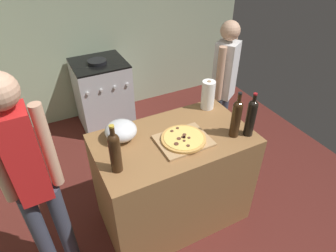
# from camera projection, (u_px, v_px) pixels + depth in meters

# --- Properties ---
(ground_plane) EXTENTS (4.39, 3.43, 0.02)m
(ground_plane) POSITION_uv_depth(u_px,v_px,m) (142.00, 169.00, 3.33)
(ground_plane) COLOR #511E19
(kitchen_wall_rear) EXTENTS (4.39, 0.10, 2.60)m
(kitchen_wall_rear) POSITION_uv_depth(u_px,v_px,m) (91.00, 19.00, 3.62)
(kitchen_wall_rear) COLOR #99A889
(kitchen_wall_rear) RESTS_ON ground_plane
(counter) EXTENTS (1.25, 0.73, 0.93)m
(counter) POSITION_uv_depth(u_px,v_px,m) (173.00, 180.00, 2.55)
(counter) COLOR olive
(counter) RESTS_ON ground_plane
(cutting_board) EXTENTS (0.40, 0.32, 0.02)m
(cutting_board) POSITION_uv_depth(u_px,v_px,m) (183.00, 141.00, 2.23)
(cutting_board) COLOR tan
(cutting_board) RESTS_ON counter
(pizza) EXTENTS (0.34, 0.34, 0.03)m
(pizza) POSITION_uv_depth(u_px,v_px,m) (183.00, 138.00, 2.22)
(pizza) COLOR tan
(pizza) RESTS_ON cutting_board
(mixing_bowl) EXTENTS (0.25, 0.25, 0.15)m
(mixing_bowl) POSITION_uv_depth(u_px,v_px,m) (121.00, 131.00, 2.22)
(mixing_bowl) COLOR #B2B2B7
(mixing_bowl) RESTS_ON counter
(paper_towel_roll) EXTENTS (0.12, 0.12, 0.27)m
(paper_towel_roll) POSITION_uv_depth(u_px,v_px,m) (208.00, 95.00, 2.56)
(paper_towel_roll) COLOR white
(paper_towel_roll) RESTS_ON counter
(wine_bottle_green) EXTENTS (0.07, 0.07, 0.39)m
(wine_bottle_green) POSITION_uv_depth(u_px,v_px,m) (236.00, 117.00, 2.20)
(wine_bottle_green) COLOR #331E0F
(wine_bottle_green) RESTS_ON counter
(wine_bottle_clear) EXTENTS (0.07, 0.07, 0.37)m
(wine_bottle_clear) POSITION_uv_depth(u_px,v_px,m) (251.00, 116.00, 2.21)
(wine_bottle_clear) COLOR black
(wine_bottle_clear) RESTS_ON counter
(wine_bottle_dark) EXTENTS (0.08, 0.08, 0.37)m
(wine_bottle_dark) POSITION_uv_depth(u_px,v_px,m) (115.00, 151.00, 1.89)
(wine_bottle_dark) COLOR #331E0F
(wine_bottle_dark) RESTS_ON counter
(stove) EXTENTS (0.65, 0.64, 0.94)m
(stove) POSITION_uv_depth(u_px,v_px,m) (103.00, 94.00, 3.80)
(stove) COLOR #B7B7BC
(stove) RESTS_ON ground_plane
(person_in_stripes) EXTENTS (0.36, 0.21, 1.73)m
(person_in_stripes) POSITION_uv_depth(u_px,v_px,m) (32.00, 179.00, 1.83)
(person_in_stripes) COLOR #383D4C
(person_in_stripes) RESTS_ON ground_plane
(person_in_red) EXTENTS (0.32, 0.28, 1.57)m
(person_in_red) POSITION_uv_depth(u_px,v_px,m) (223.00, 86.00, 3.06)
(person_in_red) COLOR #383D4C
(person_in_red) RESTS_ON ground_plane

